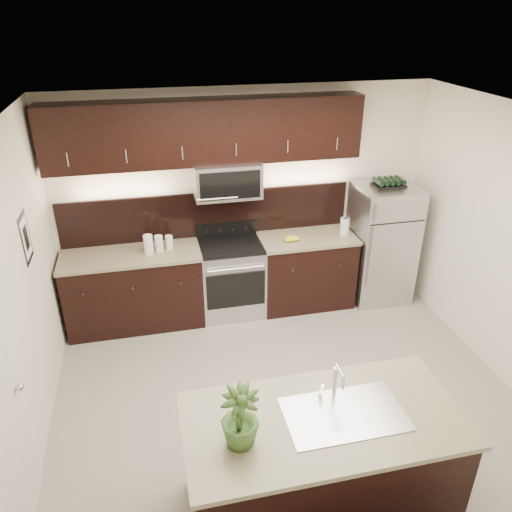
# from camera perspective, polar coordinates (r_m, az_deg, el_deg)

# --- Properties ---
(ground) EXTENTS (4.50, 4.50, 0.00)m
(ground) POSITION_cam_1_polar(r_m,az_deg,el_deg) (5.15, 3.61, -15.96)
(ground) COLOR gray
(ground) RESTS_ON ground
(room_walls) EXTENTS (4.52, 4.02, 2.71)m
(room_walls) POSITION_cam_1_polar(r_m,az_deg,el_deg) (4.13, 2.95, 0.91)
(room_walls) COLOR silver
(room_walls) RESTS_ON ground
(counter_run) EXTENTS (3.51, 0.65, 0.94)m
(counter_run) POSITION_cam_1_polar(r_m,az_deg,el_deg) (6.14, -4.74, -2.75)
(counter_run) COLOR black
(counter_run) RESTS_ON ground
(upper_fixtures) EXTENTS (3.49, 0.40, 1.66)m
(upper_fixtures) POSITION_cam_1_polar(r_m,az_deg,el_deg) (5.65, -5.35, 12.89)
(upper_fixtures) COLOR black
(upper_fixtures) RESTS_ON counter_run
(island) EXTENTS (1.96, 0.96, 0.94)m
(island) POSITION_cam_1_polar(r_m,az_deg,el_deg) (4.00, 7.34, -22.61)
(island) COLOR black
(island) RESTS_ON ground
(sink_faucet) EXTENTS (0.84, 0.50, 0.28)m
(sink_faucet) POSITION_cam_1_polar(r_m,az_deg,el_deg) (3.70, 10.03, -17.11)
(sink_faucet) COLOR silver
(sink_faucet) RESTS_ON island
(refrigerator) EXTENTS (0.74, 0.67, 1.53)m
(refrigerator) POSITION_cam_1_polar(r_m,az_deg,el_deg) (6.54, 14.10, 1.38)
(refrigerator) COLOR #B2B2B7
(refrigerator) RESTS_ON ground
(wine_rack) EXTENTS (0.38, 0.23, 0.09)m
(wine_rack) POSITION_cam_1_polar(r_m,az_deg,el_deg) (6.25, 14.93, 8.07)
(wine_rack) COLOR black
(wine_rack) RESTS_ON refrigerator
(plant) EXTENTS (0.30, 0.30, 0.45)m
(plant) POSITION_cam_1_polar(r_m,az_deg,el_deg) (3.32, -1.88, -17.96)
(plant) COLOR #325321
(plant) RESTS_ON island
(canisters) EXTENTS (0.33, 0.18, 0.23)m
(canisters) POSITION_cam_1_polar(r_m,az_deg,el_deg) (5.82, -11.32, 1.38)
(canisters) COLOR silver
(canisters) RESTS_ON counter_run
(french_press) EXTENTS (0.12, 0.12, 0.34)m
(french_press) POSITION_cam_1_polar(r_m,az_deg,el_deg) (6.22, 10.11, 3.48)
(french_press) COLOR silver
(french_press) RESTS_ON counter_run
(bananas) EXTENTS (0.21, 0.17, 0.06)m
(bananas) POSITION_cam_1_polar(r_m,az_deg,el_deg) (6.00, 3.58, 1.95)
(bananas) COLOR gold
(bananas) RESTS_ON counter_run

